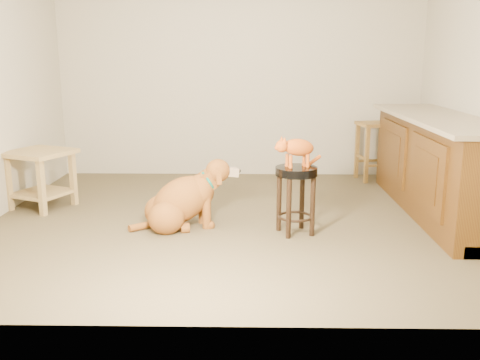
{
  "coord_description": "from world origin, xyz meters",
  "views": [
    {
      "loc": [
        0.12,
        -4.74,
        1.49
      ],
      "look_at": [
        0.04,
        -0.28,
        0.45
      ],
      "focal_mm": 40.0,
      "sensor_mm": 36.0,
      "label": 1
    }
  ],
  "objects_px": {
    "side_table": "(40,170)",
    "padded_stool": "(296,187)",
    "golden_retriever": "(182,201)",
    "tabby_kitten": "(296,148)",
    "wood_stool": "(374,150)"
  },
  "relations": [
    {
      "from": "padded_stool",
      "to": "tabby_kitten",
      "type": "bearing_deg",
      "value": -166.91
    },
    {
      "from": "padded_stool",
      "to": "tabby_kitten",
      "type": "height_order",
      "value": "tabby_kitten"
    },
    {
      "from": "wood_stool",
      "to": "tabby_kitten",
      "type": "distance_m",
      "value": 2.37
    },
    {
      "from": "side_table",
      "to": "padded_stool",
      "type": "bearing_deg",
      "value": -16.91
    },
    {
      "from": "golden_retriever",
      "to": "padded_stool",
      "type": "bearing_deg",
      "value": -25.5
    },
    {
      "from": "side_table",
      "to": "golden_retriever",
      "type": "distance_m",
      "value": 1.62
    },
    {
      "from": "padded_stool",
      "to": "golden_retriever",
      "type": "xyz_separation_m",
      "value": [
        -0.98,
        0.13,
        -0.17
      ]
    },
    {
      "from": "padded_stool",
      "to": "side_table",
      "type": "relative_size",
      "value": 0.79
    },
    {
      "from": "padded_stool",
      "to": "golden_retriever",
      "type": "relative_size",
      "value": 0.59
    },
    {
      "from": "wood_stool",
      "to": "side_table",
      "type": "height_order",
      "value": "wood_stool"
    },
    {
      "from": "golden_retriever",
      "to": "tabby_kitten",
      "type": "distance_m",
      "value": 1.1
    },
    {
      "from": "wood_stool",
      "to": "tabby_kitten",
      "type": "relative_size",
      "value": 1.68
    },
    {
      "from": "side_table",
      "to": "wood_stool",
      "type": "bearing_deg",
      "value": 19.89
    },
    {
      "from": "wood_stool",
      "to": "side_table",
      "type": "distance_m",
      "value": 3.82
    },
    {
      "from": "wood_stool",
      "to": "golden_retriever",
      "type": "relative_size",
      "value": 0.72
    }
  ]
}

